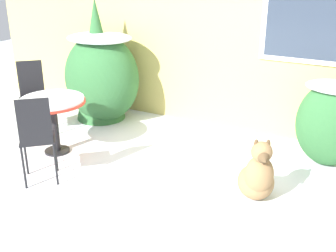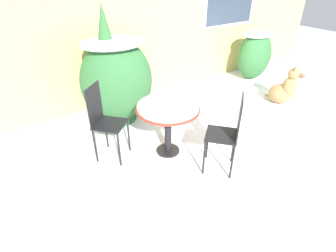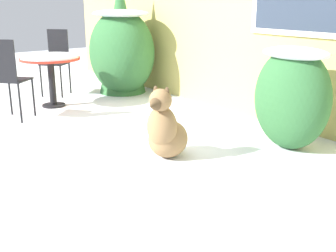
% 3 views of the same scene
% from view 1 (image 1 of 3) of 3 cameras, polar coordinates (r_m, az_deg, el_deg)
% --- Properties ---
extents(ground_plane, '(16.00, 16.00, 0.00)m').
position_cam_1_polar(ground_plane, '(4.49, -3.57, -9.09)').
color(ground_plane, white).
extents(house_wall, '(8.00, 0.10, 3.36)m').
position_cam_1_polar(house_wall, '(5.84, 8.19, 15.62)').
color(house_wall, tan).
rests_on(house_wall, ground_plane).
extents(shrub_left, '(1.13, 0.97, 1.30)m').
position_cam_1_polar(shrub_left, '(6.30, -8.96, 6.76)').
color(shrub_left, '#2D6033').
rests_on(shrub_left, ground_plane).
extents(shrub_middle, '(0.81, 0.60, 1.02)m').
position_cam_1_polar(shrub_middle, '(5.21, 21.29, 0.56)').
color(shrub_middle, '#2D6033').
rests_on(shrub_middle, ground_plane).
extents(evergreen_bush, '(0.74, 0.74, 1.79)m').
position_cam_1_polar(evergreen_bush, '(6.34, -9.46, 8.76)').
color(evergreen_bush, '#2D6033').
rests_on(evergreen_bush, ground_plane).
extents(patio_table, '(0.81, 0.81, 0.72)m').
position_cam_1_polar(patio_table, '(5.34, -15.37, 2.54)').
color(patio_table, black).
rests_on(patio_table, ground_plane).
extents(patio_chair_near_table, '(0.51, 0.51, 1.00)m').
position_cam_1_polar(patio_chair_near_table, '(6.09, -17.92, 4.11)').
color(patio_chair_near_table, black).
rests_on(patio_chair_near_table, ground_plane).
extents(patio_chair_far_side, '(0.51, 0.51, 1.00)m').
position_cam_1_polar(patio_chair_far_side, '(4.65, -17.35, -1.30)').
color(patio_chair_far_side, black).
rests_on(patio_chair_far_side, ground_plane).
extents(dog, '(0.51, 0.61, 0.71)m').
position_cam_1_polar(dog, '(4.34, 12.01, -6.70)').
color(dog, '#937047').
rests_on(dog, ground_plane).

